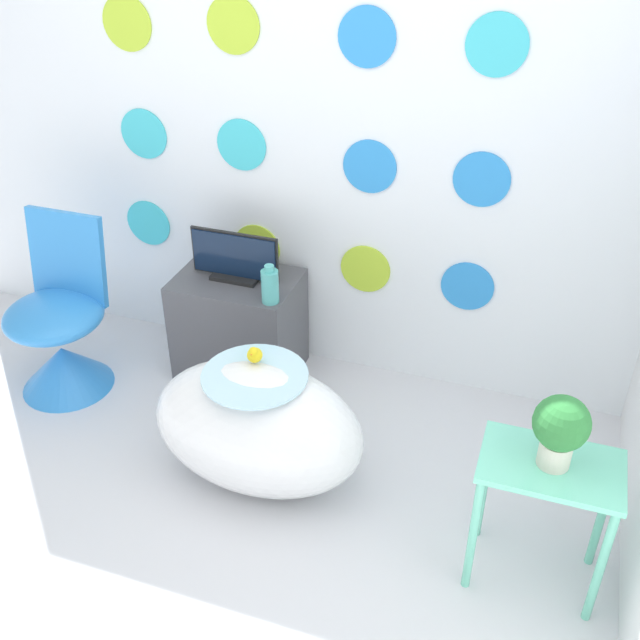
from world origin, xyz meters
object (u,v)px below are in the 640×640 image
object	(u,v)px
chair	(61,338)
vase	(270,286)
potted_plant_left	(561,428)
bathtub	(258,428)
tv	(235,259)

from	to	relation	value
chair	vase	bearing A→B (deg)	14.10
vase	potted_plant_left	distance (m)	1.49
potted_plant_left	vase	bearing A→B (deg)	152.22
bathtub	potted_plant_left	xyz separation A→B (m)	(1.15, -0.13, 0.43)
chair	tv	distance (m)	0.96
tv	potted_plant_left	size ratio (longest dim) A/B	1.62
bathtub	potted_plant_left	size ratio (longest dim) A/B	3.30
potted_plant_left	chair	bearing A→B (deg)	169.41
chair	vase	distance (m)	1.11
chair	bathtub	bearing A→B (deg)	-14.70
chair	tv	size ratio (longest dim) A/B	1.97
vase	potted_plant_left	xyz separation A→B (m)	(1.32, -0.69, 0.09)
bathtub	potted_plant_left	bearing A→B (deg)	-6.24
vase	potted_plant_left	bearing A→B (deg)	-27.78
bathtub	chair	world-z (taller)	chair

